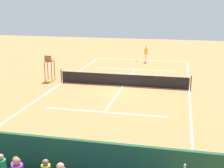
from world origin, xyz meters
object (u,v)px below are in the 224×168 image
tennis_player (146,53)px  umpire_chair (49,65)px  tennis_ball_near (121,66)px  tennis_racket (134,61)px  tennis_net (123,79)px

tennis_player → umpire_chair: bearing=54.8°
tennis_ball_near → tennis_racket: bearing=-110.6°
umpire_chair → tennis_player: umpire_chair is taller
tennis_racket → tennis_net: bearing=93.5°
umpire_chair → tennis_ball_near: size_ratio=32.42×
umpire_chair → tennis_racket: 11.27m
tennis_net → umpire_chair: umpire_chair is taller
tennis_racket → umpire_chair: bearing=60.0°
tennis_net → umpire_chair: (6.20, -0.20, 0.81)m
umpire_chair → tennis_racket: size_ratio=3.75×
tennis_ball_near → umpire_chair: bearing=56.8°
tennis_player → tennis_ball_near: 3.58m
tennis_player → tennis_racket: (1.23, -0.05, -1.00)m
tennis_player → tennis_ball_near: tennis_player is taller
tennis_net → umpire_chair: bearing=-1.9°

